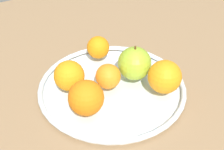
% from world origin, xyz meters
% --- Properties ---
extents(ground_plane, '(1.28, 1.28, 0.04)m').
position_xyz_m(ground_plane, '(0.00, 0.00, -0.02)').
color(ground_plane, '#927250').
extents(fruit_bowl, '(0.36, 0.36, 0.02)m').
position_xyz_m(fruit_bowl, '(0.00, 0.00, 0.01)').
color(fruit_bowl, silver).
rests_on(fruit_bowl, ground_plane).
extents(apple, '(0.08, 0.08, 0.09)m').
position_xyz_m(apple, '(0.06, 0.00, 0.06)').
color(apple, '#96BB2D').
rests_on(apple, fruit_bowl).
extents(orange_back_right, '(0.06, 0.06, 0.06)m').
position_xyz_m(orange_back_right, '(-0.01, -0.00, 0.05)').
color(orange_back_right, orange).
rests_on(orange_back_right, fruit_bowl).
extents(orange_front_right, '(0.07, 0.07, 0.07)m').
position_xyz_m(orange_front_right, '(-0.09, 0.04, 0.05)').
color(orange_front_right, orange).
rests_on(orange_front_right, fruit_bowl).
extents(orange_front_left, '(0.06, 0.06, 0.06)m').
position_xyz_m(orange_front_left, '(0.03, 0.12, 0.05)').
color(orange_front_left, orange).
rests_on(orange_front_left, fruit_bowl).
extents(orange_center, '(0.08, 0.08, 0.08)m').
position_xyz_m(orange_center, '(0.10, -0.08, 0.06)').
color(orange_center, orange).
rests_on(orange_center, fruit_bowl).
extents(orange_back_left, '(0.08, 0.08, 0.08)m').
position_xyz_m(orange_back_left, '(-0.09, -0.05, 0.06)').
color(orange_back_left, orange).
rests_on(orange_back_left, fruit_bowl).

